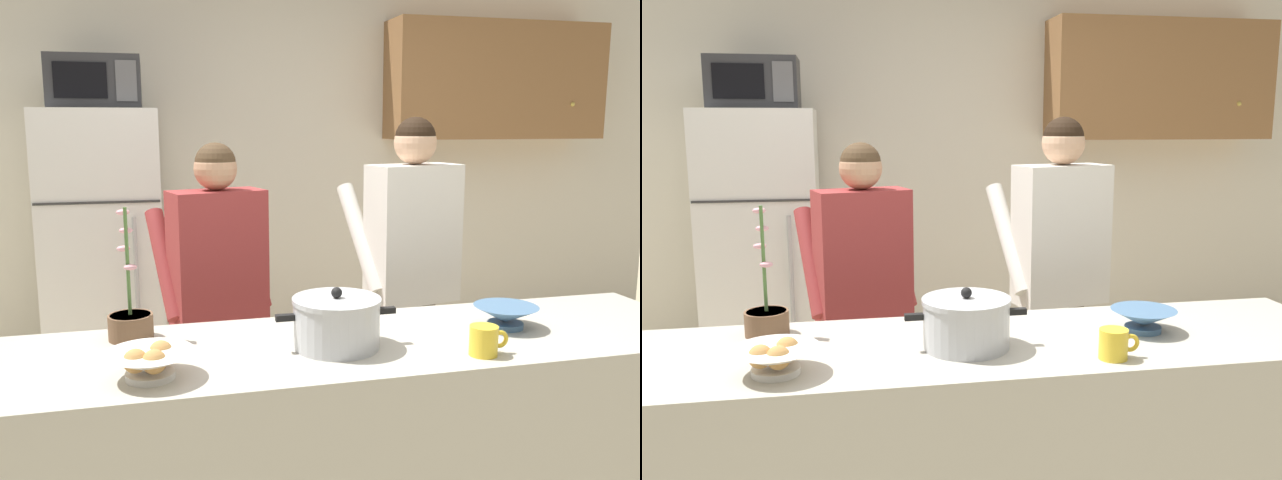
# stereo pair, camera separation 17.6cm
# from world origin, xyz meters

# --- Properties ---
(back_wall_unit) EXTENTS (6.00, 0.48, 2.60)m
(back_wall_unit) POSITION_xyz_m (0.27, 2.26, 1.40)
(back_wall_unit) COLOR silver
(back_wall_unit) RESTS_ON ground
(kitchen_island) EXTENTS (2.52, 0.68, 0.92)m
(kitchen_island) POSITION_xyz_m (0.00, 0.00, 0.46)
(kitchen_island) COLOR #BCB7A8
(kitchen_island) RESTS_ON ground
(refrigerator) EXTENTS (0.64, 0.68, 1.72)m
(refrigerator) POSITION_xyz_m (-0.93, 1.85, 0.86)
(refrigerator) COLOR white
(refrigerator) RESTS_ON ground
(microwave) EXTENTS (0.48, 0.37, 0.28)m
(microwave) POSITION_xyz_m (-0.93, 1.83, 1.86)
(microwave) COLOR #2D2D30
(microwave) RESTS_ON refrigerator
(person_near_pot) EXTENTS (0.55, 0.50, 1.56)m
(person_near_pot) POSITION_xyz_m (-0.40, 0.79, 0.97)
(person_near_pot) COLOR #33384C
(person_near_pot) RESTS_ON ground
(person_by_sink) EXTENTS (0.58, 0.50, 1.67)m
(person_by_sink) POSITION_xyz_m (0.51, 0.81, 1.05)
(person_by_sink) COLOR #726656
(person_by_sink) RESTS_ON ground
(cooking_pot) EXTENTS (0.40, 0.29, 0.20)m
(cooking_pot) POSITION_xyz_m (-0.10, -0.04, 1.00)
(cooking_pot) COLOR silver
(cooking_pot) RESTS_ON kitchen_island
(coffee_mug) EXTENTS (0.13, 0.09, 0.10)m
(coffee_mug) POSITION_xyz_m (0.34, -0.23, 0.97)
(coffee_mug) COLOR yellow
(coffee_mug) RESTS_ON kitchen_island
(bread_bowl) EXTENTS (0.26, 0.26, 0.10)m
(bread_bowl) POSITION_xyz_m (-0.69, -0.17, 0.97)
(bread_bowl) COLOR white
(bread_bowl) RESTS_ON kitchen_island
(empty_bowl) EXTENTS (0.23, 0.23, 0.08)m
(empty_bowl) POSITION_xyz_m (0.55, 0.01, 0.97)
(empty_bowl) COLOR #4C7299
(empty_bowl) RESTS_ON kitchen_island
(potted_orchid) EXTENTS (0.15, 0.15, 0.45)m
(potted_orchid) POSITION_xyz_m (-0.75, 0.21, 0.98)
(potted_orchid) COLOR brown
(potted_orchid) RESTS_ON kitchen_island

